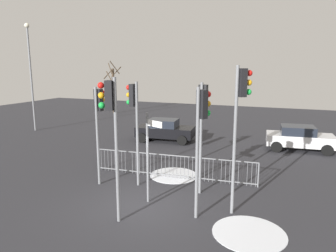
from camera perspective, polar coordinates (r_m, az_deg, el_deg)
ground_plane at (r=11.60m, az=-4.39°, el=-14.31°), size 60.00×60.00×0.00m
traffic_light_foreground_right at (r=9.55m, az=-10.50°, el=1.44°), size 0.55×0.37×4.64m
traffic_light_rear_left at (r=11.86m, az=6.42°, el=2.46°), size 0.33×0.57×4.37m
traffic_light_mid_right at (r=9.80m, az=6.15°, el=0.50°), size 0.43×0.51×4.33m
traffic_light_foreground_left at (r=10.20m, az=13.17°, el=3.35°), size 0.49×0.44×4.99m
traffic_light_rear_right at (r=13.07m, az=-12.68°, el=2.30°), size 0.34×0.57×4.14m
traffic_light_mid_left at (r=12.64m, az=-6.29°, el=2.93°), size 0.56×0.36×4.35m
direction_sign_post at (r=11.15m, az=-3.61°, el=-5.10°), size 0.74×0.34×3.34m
pedestrian_guard_railing at (r=13.91m, az=0.92°, el=-7.44°), size 7.41×0.65×1.07m
car_white_mid at (r=19.99m, az=23.11°, el=-2.00°), size 3.95×2.25×1.47m
car_black_near at (r=20.69m, az=-0.61°, el=-0.69°), size 3.96×2.28×1.47m
street_lamp at (r=25.91m, az=-24.12°, el=9.80°), size 0.36×0.36×8.10m
bare_tree_left at (r=33.33m, az=-10.10°, el=6.93°), size 1.55×1.53×5.52m
snow_patch_kerb at (r=10.12m, az=14.78°, el=-18.63°), size 2.22×2.22×0.01m
snow_patch_island at (r=14.40m, az=1.10°, el=-9.09°), size 2.20×2.20×0.01m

